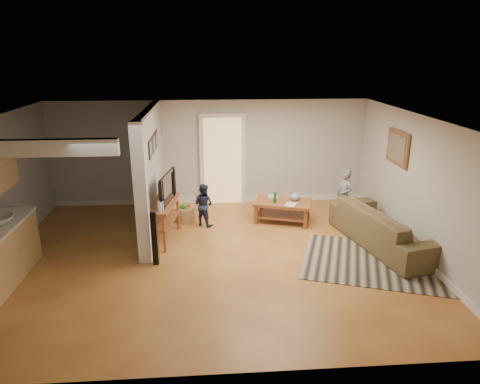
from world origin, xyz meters
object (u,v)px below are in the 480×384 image
child (342,219)px  toddler (204,225)px  coffee_table (283,206)px  speaker_right (163,205)px  toy_basket (184,213)px  sofa (383,245)px  tv_console (163,206)px  speaker_left (155,238)px

child → toddler: size_ratio=1.25×
coffee_table → toddler: 1.77m
speaker_right → toy_basket: size_ratio=2.22×
sofa → child: bearing=3.0°
sofa → coffee_table: coffee_table is taller
coffee_table → tv_console: size_ratio=1.03×
speaker_left → sofa: bearing=10.4°
sofa → child: size_ratio=2.22×
speaker_left → speaker_right: size_ratio=0.93×
speaker_left → toy_basket: size_ratio=2.07×
tv_console → child: 3.99m
coffee_table → speaker_right: speaker_right is taller
toy_basket → child: child is taller
tv_console → toddler: tv_console is taller
sofa → speaker_right: speaker_right is taller
toy_basket → toddler: toddler is taller
speaker_left → toddler: size_ratio=1.07×
sofa → tv_console: tv_console is taller
coffee_table → toy_basket: bearing=174.5°
tv_console → sofa: bearing=2.4°
coffee_table → speaker_left: speaker_left is taller
tv_console → speaker_right: (-0.06, 0.59, -0.19)m
sofa → speaker_right: bearing=61.9°
child → coffee_table: bearing=-112.3°
toddler → child: bearing=-144.2°
tv_console → toy_basket: 1.19m
speaker_right → toddler: 1.00m
sofa → tv_console: 4.33m
coffee_table → toy_basket: size_ratio=2.84×
coffee_table → toy_basket: (-2.17, 0.21, -0.19)m
sofa → toddler: 3.70m
sofa → speaker_right: 4.48m
child → toddler: (-3.08, -0.07, 0.00)m
speaker_right → toddler: size_ratio=1.15×
sofa → speaker_left: speaker_left is taller
toy_basket → speaker_right: bearing=-134.2°
toddler → sofa: bearing=-165.8°
tv_console → toy_basket: tv_console is taller
toy_basket → child: (3.51, -0.21, -0.18)m
tv_console → speaker_left: (-0.06, -1.01, -0.22)m
speaker_right → toy_basket: speaker_right is taller
coffee_table → toddler: size_ratio=1.47×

